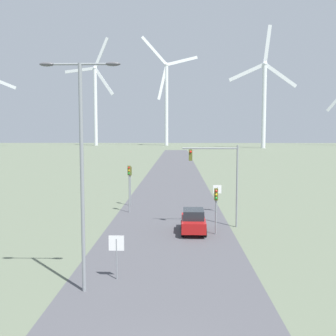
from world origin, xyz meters
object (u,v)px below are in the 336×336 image
object	(u,v)px
wind_turbine_left	(95,98)
stop_sign_near	(116,249)
traffic_light_post_near_left	(129,178)
traffic_light_mast_overhead	(219,170)
traffic_light_post_mid_left	(130,177)
wind_turbine_center	(166,96)
wind_turbine_right	(264,96)
car_approaching	(193,221)
streetlamp	(82,151)
traffic_light_post_near_right	(216,201)
stop_sign_far	(217,193)

from	to	relation	value
wind_turbine_left	stop_sign_near	bearing A→B (deg)	-77.99
traffic_light_post_near_left	traffic_light_mast_overhead	world-z (taller)	traffic_light_mast_overhead
traffic_light_post_near_left	wind_turbine_left	bearing A→B (deg)	102.59
traffic_light_post_mid_left	wind_turbine_left	xyz separation A→B (m)	(-46.55, 206.34, 26.50)
wind_turbine_center	wind_turbine_right	xyz separation A→B (m)	(51.21, -43.03, -4.27)
traffic_light_post_mid_left	car_approaching	bearing A→B (deg)	-60.90
streetlamp	traffic_light_post_near_left	distance (m)	19.30
stop_sign_near	traffic_light_post_near_right	world-z (taller)	traffic_light_post_near_right
car_approaching	wind_turbine_center	distance (m)	219.60
stop_sign_far	traffic_light_post_near_right	distance (m)	8.80
stop_sign_near	wind_turbine_right	xyz separation A→B (m)	(47.39, 184.14, 24.98)
traffic_light_mast_overhead	wind_turbine_left	distance (m)	223.76
stop_sign_near	traffic_light_post_near_left	xyz separation A→B (m)	(-1.47, 17.39, 1.67)
streetlamp	car_approaching	bearing A→B (deg)	63.27
car_approaching	wind_turbine_right	distance (m)	181.41
car_approaching	wind_turbine_left	world-z (taller)	wind_turbine_left
stop_sign_far	wind_turbine_left	bearing A→B (deg)	104.82
traffic_light_mast_overhead	wind_turbine_left	size ratio (longest dim) A/B	0.10
streetlamp	stop_sign_far	distance (m)	21.90
stop_sign_far	traffic_light_post_mid_left	bearing A→B (deg)	162.16
traffic_light_mast_overhead	wind_turbine_left	bearing A→B (deg)	104.28
wind_turbine_left	streetlamp	bearing A→B (deg)	-78.39
stop_sign_near	traffic_light_mast_overhead	xyz separation A→B (m)	(6.51, 11.68, 3.08)
wind_turbine_left	traffic_light_post_near_left	bearing A→B (deg)	-77.41
streetlamp	stop_sign_far	bearing A→B (deg)	66.88
wind_turbine_left	car_approaching	bearing A→B (deg)	-76.37
wind_turbine_right	traffic_light_post_near_left	bearing A→B (deg)	-106.33
wind_turbine_left	wind_turbine_right	size ratio (longest dim) A/B	1.07
car_approaching	stop_sign_near	bearing A→B (deg)	-114.17
streetlamp	traffic_light_mast_overhead	world-z (taller)	streetlamp
streetlamp	wind_turbine_right	distance (m)	193.03
traffic_light_post_near_left	traffic_light_post_near_right	xyz separation A→B (m)	(7.54, -8.08, -0.73)
car_approaching	wind_turbine_right	bearing A→B (deg)	76.15
traffic_light_post_near_left	traffic_light_mast_overhead	bearing A→B (deg)	-35.56
car_approaching	streetlamp	bearing A→B (deg)	-116.73
wind_turbine_left	wind_turbine_center	bearing A→B (deg)	-0.04
stop_sign_far	wind_turbine_right	xyz separation A→B (m)	(40.35, 166.11, 24.78)
traffic_light_mast_overhead	wind_turbine_center	size ratio (longest dim) A/B	0.10
wind_turbine_right	streetlamp	bearing A→B (deg)	-104.70
traffic_light_post_near_right	wind_turbine_right	size ratio (longest dim) A/B	0.06
traffic_light_post_mid_left	stop_sign_far	bearing A→B (deg)	-17.84
stop_sign_near	car_approaching	bearing A→B (deg)	65.83
wind_turbine_left	wind_turbine_right	world-z (taller)	wind_turbine_left
stop_sign_far	car_approaching	bearing A→B (deg)	-107.79
traffic_light_post_near_left	traffic_light_post_near_right	world-z (taller)	traffic_light_post_near_left
stop_sign_near	wind_turbine_right	distance (m)	191.77
traffic_light_post_near_left	traffic_light_post_near_right	size ratio (longest dim) A/B	1.29
stop_sign_far	traffic_light_post_near_right	bearing A→B (deg)	-96.35
stop_sign_far	wind_turbine_center	size ratio (longest dim) A/B	0.04
stop_sign_near	wind_turbine_right	size ratio (longest dim) A/B	0.04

